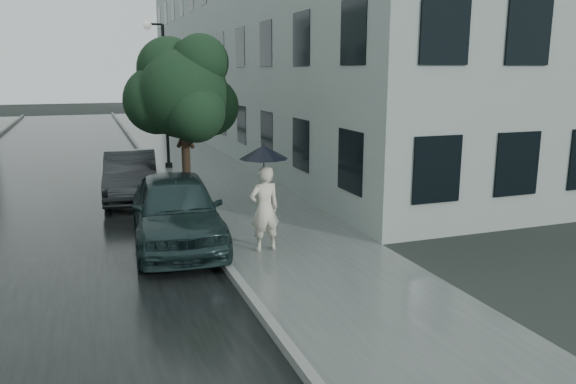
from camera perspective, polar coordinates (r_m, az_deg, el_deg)
name	(u,v)px	position (r m, az deg, el deg)	size (l,w,h in m)	color
ground	(326,280)	(10.38, 3.86, -8.89)	(120.00, 120.00, 0.00)	black
sidewalk	(205,170)	(21.58, -8.47, 2.19)	(3.50, 60.00, 0.01)	slate
kerb_near	(156,171)	(21.29, -13.29, 2.05)	(0.15, 60.00, 0.15)	slate
asphalt_road	(54,180)	(21.20, -22.70, 1.18)	(6.85, 60.00, 0.00)	black
building_near	(272,55)	(29.87, -1.64, 13.76)	(7.02, 36.00, 9.00)	gray
pedestrian	(265,209)	(11.71, -2.40, -1.72)	(0.66, 0.43, 1.80)	beige
umbrella	(264,152)	(11.51, -2.49, 4.07)	(1.14, 1.14, 1.35)	black
street_tree	(183,92)	(15.14, -10.63, 9.92)	(3.05, 2.77, 4.66)	#332619
lamp_post	(161,86)	(22.16, -12.75, 10.44)	(0.85, 0.32, 5.51)	black
car_near	(176,210)	(12.38, -11.29, -1.77)	(1.84, 4.58, 1.56)	#1A2C2D
car_far	(131,175)	(17.21, -15.68, 1.64)	(1.46, 4.19, 1.38)	black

